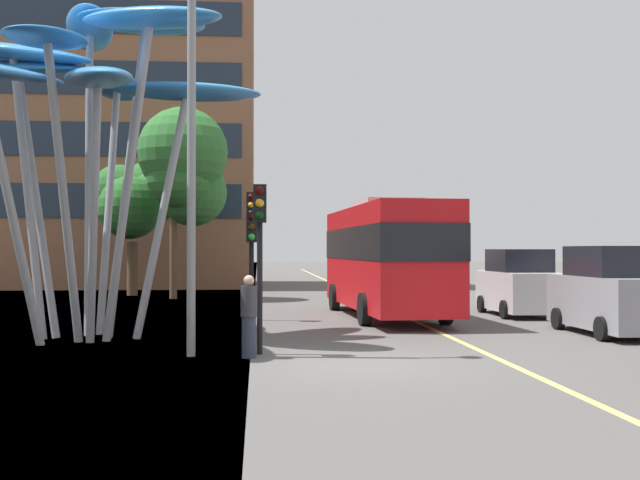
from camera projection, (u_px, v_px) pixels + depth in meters
name	position (u px, v px, depth m)	size (l,w,h in m)	color
ground	(327.00, 367.00, 14.92)	(120.00, 240.00, 0.10)	#54514F
red_bus	(385.00, 254.00, 25.44)	(3.06, 10.13, 3.81)	red
leaf_sculpture	(89.00, 71.00, 19.13)	(8.48, 8.22, 8.85)	#9EA0A5
traffic_light_kerb_near	(260.00, 231.00, 16.35)	(0.28, 0.42, 3.58)	black
traffic_light_kerb_far	(252.00, 245.00, 20.48)	(0.28, 0.42, 3.21)	black
traffic_light_island_mid	(251.00, 228.00, 24.15)	(0.28, 0.42, 3.99)	black
car_parked_mid	(612.00, 293.00, 20.21)	(1.99, 4.47, 2.31)	gray
car_parked_far	(519.00, 284.00, 26.07)	(1.99, 4.12, 2.22)	silver
street_lamp	(206.00, 87.00, 16.19)	(1.53, 0.44, 9.04)	gray
tree_pavement_near	(185.00, 168.00, 34.53)	(3.99, 4.26, 8.53)	brown
tree_pavement_far	(138.00, 197.00, 37.92)	(4.68, 4.84, 6.65)	brown
pedestrian	(249.00, 316.00, 15.85)	(0.34, 0.34, 1.69)	#2D3342
backdrop_building	(89.00, 67.00, 47.89)	(20.23, 11.47, 26.90)	brown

